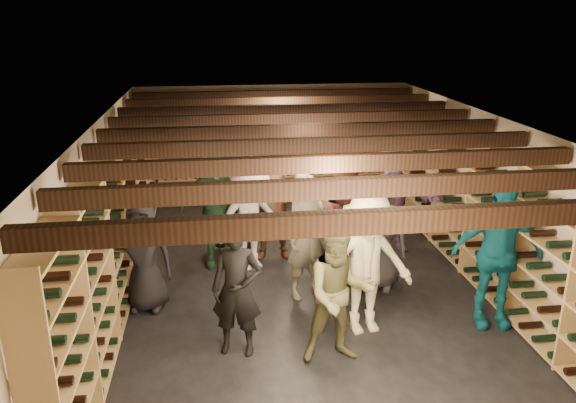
# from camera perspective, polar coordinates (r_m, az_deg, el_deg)

# --- Properties ---
(ground) EXTENTS (8.00, 8.00, 0.00)m
(ground) POSITION_cam_1_polar(r_m,az_deg,el_deg) (8.37, 1.49, -8.15)
(ground) COLOR black
(ground) RESTS_ON ground
(walls) EXTENTS (5.52, 8.02, 2.40)m
(walls) POSITION_cam_1_polar(r_m,az_deg,el_deg) (7.90, 1.56, -0.35)
(walls) COLOR beige
(walls) RESTS_ON ground
(ceiling) EXTENTS (5.50, 8.00, 0.01)m
(ceiling) POSITION_cam_1_polar(r_m,az_deg,el_deg) (7.60, 1.64, 8.24)
(ceiling) COLOR beige
(ceiling) RESTS_ON walls
(ceiling_joists) EXTENTS (5.40, 7.12, 0.18)m
(ceiling_joists) POSITION_cam_1_polar(r_m,az_deg,el_deg) (7.62, 1.63, 7.20)
(ceiling_joists) COLOR black
(ceiling_joists) RESTS_ON ground
(wine_rack_left) EXTENTS (0.32, 7.50, 2.15)m
(wine_rack_left) POSITION_cam_1_polar(r_m,az_deg,el_deg) (7.97, -17.02, -1.98)
(wine_rack_left) COLOR tan
(wine_rack_left) RESTS_ON ground
(wine_rack_right) EXTENTS (0.32, 7.50, 2.15)m
(wine_rack_right) POSITION_cam_1_polar(r_m,az_deg,el_deg) (8.71, 18.49, -0.39)
(wine_rack_right) COLOR tan
(wine_rack_right) RESTS_ON ground
(wine_rack_back) EXTENTS (4.70, 0.30, 2.15)m
(wine_rack_back) POSITION_cam_1_polar(r_m,az_deg,el_deg) (11.59, -1.44, 5.17)
(wine_rack_back) COLOR tan
(wine_rack_back) RESTS_ON ground
(crate_stack_left) EXTENTS (0.56, 0.43, 0.68)m
(crate_stack_left) POSITION_cam_1_polar(r_m,az_deg,el_deg) (10.44, 2.20, -0.56)
(crate_stack_left) COLOR tan
(crate_stack_left) RESTS_ON ground
(crate_stack_right) EXTENTS (0.55, 0.42, 0.68)m
(crate_stack_right) POSITION_cam_1_polar(r_m,az_deg,el_deg) (9.99, 4.96, -1.53)
(crate_stack_right) COLOR tan
(crate_stack_right) RESTS_ON ground
(crate_loose) EXTENTS (0.50, 0.34, 0.17)m
(crate_loose) POSITION_cam_1_polar(r_m,az_deg,el_deg) (10.99, 6.23, -1.08)
(crate_loose) COLOR tan
(crate_loose) RESTS_ON ground
(person_0) EXTENTS (0.82, 0.61, 1.52)m
(person_0) POSITION_cam_1_polar(r_m,az_deg,el_deg) (7.58, -14.43, -5.36)
(person_0) COLOR black
(person_0) RESTS_ON ground
(person_1) EXTENTS (0.67, 0.53, 1.60)m
(person_1) POSITION_cam_1_polar(r_m,az_deg,el_deg) (6.44, -5.23, -8.91)
(person_1) COLOR black
(person_1) RESTS_ON ground
(person_2) EXTENTS (0.81, 0.64, 1.64)m
(person_2) POSITION_cam_1_polar(r_m,az_deg,el_deg) (6.30, 5.22, -9.36)
(person_2) COLOR brown
(person_2) RESTS_ON ground
(person_3) EXTENTS (1.25, 0.83, 1.81)m
(person_3) POSITION_cam_1_polar(r_m,az_deg,el_deg) (6.85, 8.06, -6.29)
(person_3) COLOR beige
(person_3) RESTS_ON ground
(person_4) EXTENTS (1.17, 0.62, 1.90)m
(person_4) POSITION_cam_1_polar(r_m,az_deg,el_deg) (7.39, 20.40, -5.05)
(person_4) COLOR #0F6072
(person_4) RESTS_ON ground
(person_5) EXTENTS (1.49, 0.61, 1.56)m
(person_5) POSITION_cam_1_polar(r_m,az_deg,el_deg) (8.91, -1.54, -0.97)
(person_5) COLOR brown
(person_5) RESTS_ON ground
(person_6) EXTENTS (1.08, 0.88, 1.91)m
(person_6) POSITION_cam_1_polar(r_m,az_deg,el_deg) (9.10, -5.37, 0.53)
(person_6) COLOR #1C2A48
(person_6) RESTS_ON ground
(person_7) EXTENTS (0.76, 0.64, 1.76)m
(person_7) POSITION_cam_1_polar(r_m,az_deg,el_deg) (7.65, 1.97, -3.58)
(person_7) COLOR gray
(person_7) RESTS_ON ground
(person_8) EXTENTS (0.94, 0.76, 1.84)m
(person_8) POSITION_cam_1_polar(r_m,az_deg,el_deg) (7.70, 6.06, -3.19)
(person_8) COLOR #4F231C
(person_8) RESTS_ON ground
(person_9) EXTENTS (1.25, 1.02, 1.68)m
(person_9) POSITION_cam_1_polar(r_m,az_deg,el_deg) (8.50, -3.86, -1.57)
(person_9) COLOR beige
(person_9) RESTS_ON ground
(person_10) EXTENTS (1.10, 0.48, 1.87)m
(person_10) POSITION_cam_1_polar(r_m,az_deg,el_deg) (8.66, -7.29, -0.64)
(person_10) COLOR #254B2F
(person_10) RESTS_ON ground
(person_11) EXTENTS (1.73, 0.99, 1.78)m
(person_11) POSITION_cam_1_polar(r_m,az_deg,el_deg) (9.37, 10.42, 0.40)
(person_11) COLOR #8D5D97
(person_11) RESTS_ON ground
(person_12) EXTENTS (0.89, 0.76, 1.54)m
(person_12) POSITION_cam_1_polar(r_m,az_deg,el_deg) (8.04, 9.35, -3.52)
(person_12) COLOR #39393E
(person_12) RESTS_ON ground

